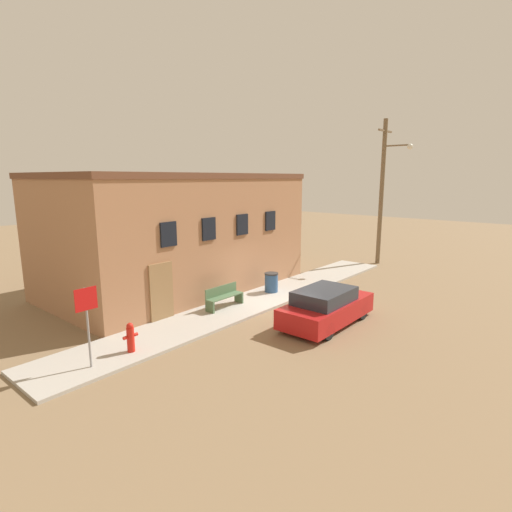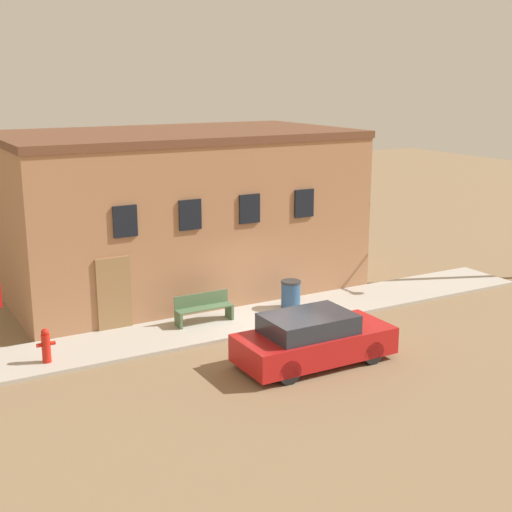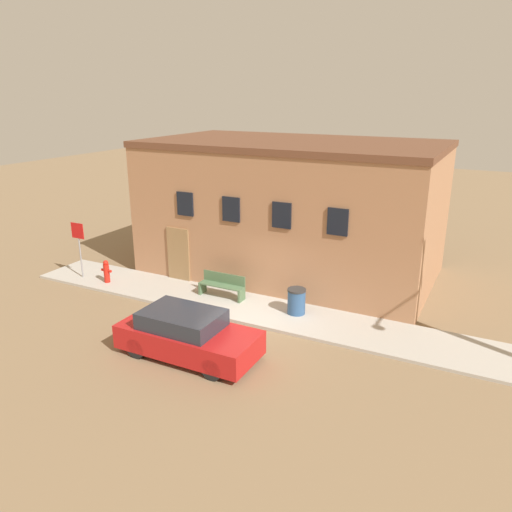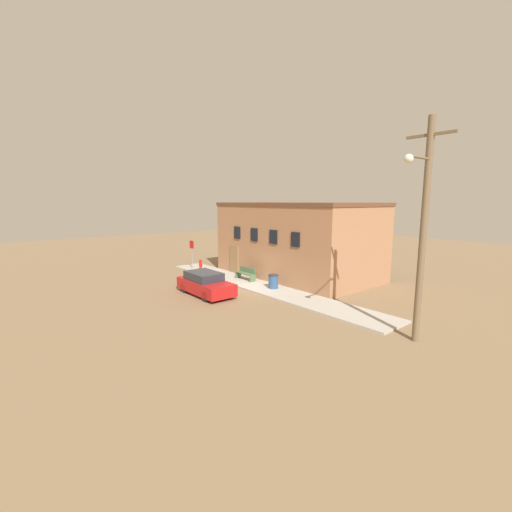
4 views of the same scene
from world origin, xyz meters
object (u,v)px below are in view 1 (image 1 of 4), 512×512
object	(u,v)px
bench	(224,296)
trash_bin	(271,282)
stop_sign	(87,313)
utility_pole	(383,188)
fire_hydrant	(131,337)
parked_car	(326,307)

from	to	relation	value
bench	trash_bin	size ratio (longest dim) A/B	1.98
bench	trash_bin	xyz separation A→B (m)	(2.96, -0.11, 0.00)
trash_bin	bench	bearing A→B (deg)	177.78
stop_sign	trash_bin	xyz separation A→B (m)	(9.00, 0.74, -1.12)
stop_sign	bench	size ratio (longest dim) A/B	1.30
bench	utility_pole	xyz separation A→B (m)	(12.43, -1.17, 4.04)
fire_hydrant	parked_car	distance (m)	6.76
stop_sign	utility_pole	xyz separation A→B (m)	(18.48, -0.32, 2.92)
stop_sign	fire_hydrant	bearing A→B (deg)	1.61
bench	trash_bin	distance (m)	2.96
fire_hydrant	bench	distance (m)	4.84
utility_pole	parked_car	world-z (taller)	utility_pole
parked_car	utility_pole	bearing A→B (deg)	14.01
stop_sign	parked_car	world-z (taller)	stop_sign
fire_hydrant	utility_pole	bearing A→B (deg)	-1.19
fire_hydrant	utility_pole	size ratio (longest dim) A/B	0.11
bench	trash_bin	world-z (taller)	trash_bin
stop_sign	bench	bearing A→B (deg)	8.02
fire_hydrant	stop_sign	distance (m)	1.69
trash_bin	parked_car	xyz separation A→B (m)	(-1.75, -3.86, 0.11)
trash_bin	utility_pole	world-z (taller)	utility_pole
fire_hydrant	stop_sign	world-z (taller)	stop_sign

